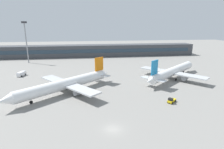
{
  "coord_description": "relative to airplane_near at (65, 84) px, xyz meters",
  "views": [
    {
      "loc": [
        -5.76,
        -40.66,
        25.32
      ],
      "look_at": [
        5.18,
        40.0,
        3.0
      ],
      "focal_mm": 29.99,
      "sensor_mm": 36.0,
      "label": 1
    }
  ],
  "objects": [
    {
      "name": "baggage_tug_yellow",
      "position": [
        35.69,
        -13.65,
        -2.65
      ],
      "size": [
        3.7,
        3.49,
        1.75
      ],
      "color": "yellow",
      "rests_on": "ground_plane"
    },
    {
      "name": "floodlight_tower_west",
      "position": [
        -29.92,
        60.58,
        11.88
      ],
      "size": [
        3.2,
        0.8,
        26.58
      ],
      "color": "gray",
      "rests_on": "ground_plane"
    },
    {
      "name": "airplane_near",
      "position": [
        0.0,
        0.0,
        0.0
      ],
      "size": [
        37.26,
        32.44,
        11.29
      ],
      "color": "white",
      "rests_on": "ground_plane"
    },
    {
      "name": "airplane_mid",
      "position": [
        48.63,
        13.09,
        0.01
      ],
      "size": [
        37.14,
        32.74,
        11.32
      ],
      "color": "white",
      "rests_on": "ground_plane"
    },
    {
      "name": "ground_plane",
      "position": [
        14.32,
        13.0,
        -3.44
      ],
      "size": [
        400.0,
        400.0,
        0.0
      ],
      "primitive_type": "plane",
      "color": "gray"
    },
    {
      "name": "terminal_building",
      "position": [
        14.32,
        80.4,
        1.06
      ],
      "size": [
        159.62,
        12.13,
        9.0
      ],
      "color": "#3F4247",
      "rests_on": "ground_plane"
    },
    {
      "name": "service_van_white",
      "position": [
        -24.06,
        27.26,
        -2.33
      ],
      "size": [
        3.33,
        5.54,
        2.08
      ],
      "color": "white",
      "rests_on": "ground_plane"
    }
  ]
}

